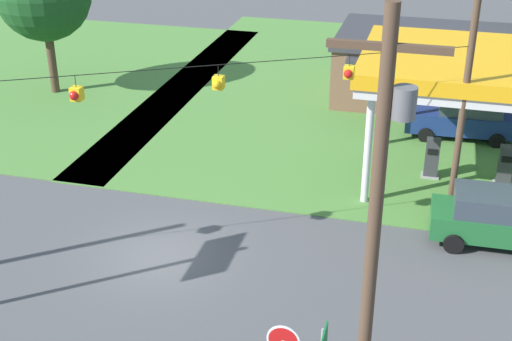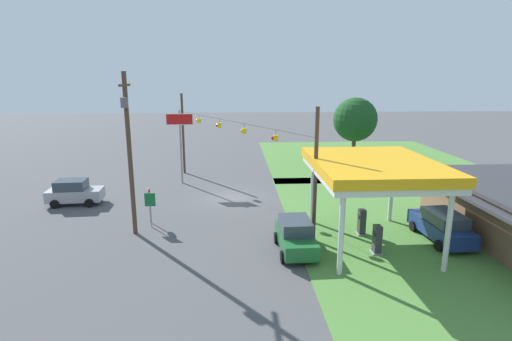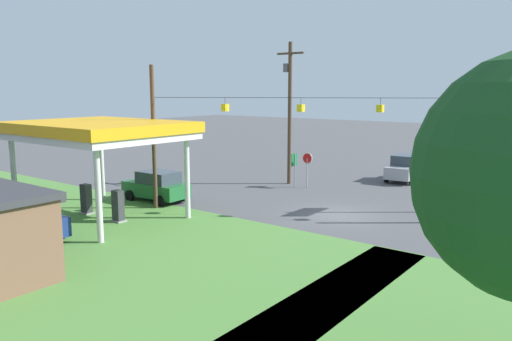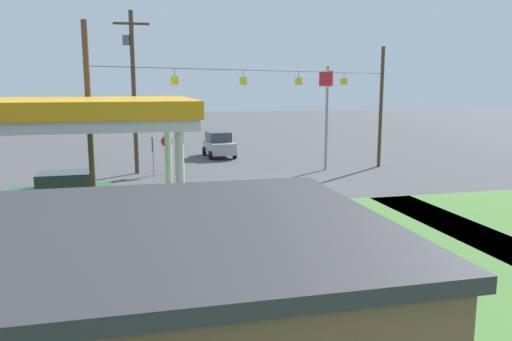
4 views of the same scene
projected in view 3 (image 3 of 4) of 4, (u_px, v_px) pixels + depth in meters
name	position (u px, v px, depth m)	size (l,w,h in m)	color
ground_plane	(337.00, 215.00, 27.47)	(160.00, 160.00, 0.00)	#4C4C4F
gas_station_canopy	(98.00, 131.00, 26.08)	(8.83, 6.91, 5.18)	silver
fuel_pump_near	(118.00, 207.00, 25.86)	(0.71, 0.56, 1.69)	gray
fuel_pump_far	(86.00, 200.00, 27.54)	(0.71, 0.56, 1.69)	gray
car_at_pumps_front	(157.00, 186.00, 30.75)	(4.32, 2.20, 1.89)	#1E602D
car_at_pumps_rear	(20.00, 218.00, 22.96)	(5.05, 2.29, 1.90)	navy
car_on_crossroad	(405.00, 168.00, 37.62)	(2.29, 4.20, 1.98)	#9E9EA3
stop_sign_roadside	(307.00, 162.00, 34.85)	(0.80, 0.08, 2.50)	#99999E
stop_sign_overhead	(462.00, 124.00, 27.39)	(0.22, 2.48, 6.88)	gray
route_sign	(294.00, 163.00, 35.21)	(0.10, 0.70, 2.40)	gray
utility_pole_main	(289.00, 106.00, 35.86)	(2.20, 0.44, 10.18)	#4C3828
signal_span_gantry	(339.00, 134.00, 26.76)	(18.54, 10.24, 8.21)	#4C3828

